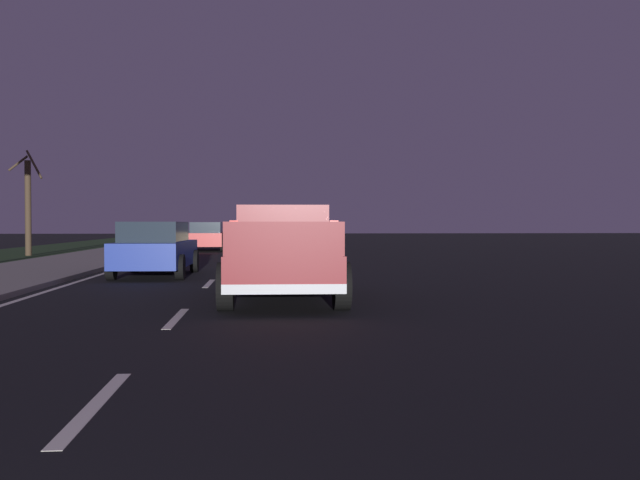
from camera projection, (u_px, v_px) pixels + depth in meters
ground at (230, 261)px, 28.01m from camera, size 144.00×144.00×0.00m
sidewalk_shoulder at (82, 260)px, 27.57m from camera, size 108.00×4.00×0.12m
lane_markings at (172, 259)px, 29.87m from camera, size 108.00×3.54×0.01m
pickup_truck at (283, 253)px, 14.34m from camera, size 5.45×2.34×1.87m
sedan_blue at (155, 248)px, 20.15m from camera, size 4.45×2.10×1.54m
sedan_red at (207, 236)px, 38.17m from camera, size 4.41×2.04×1.54m
sedan_tan at (272, 235)px, 40.61m from camera, size 4.44×2.09×1.54m
bare_tree_far at (28, 204)px, 32.59m from camera, size 1.36×1.63×4.85m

